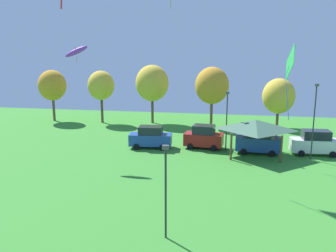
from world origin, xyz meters
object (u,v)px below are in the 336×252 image
at_px(parked_car_third_from_left, 258,141).
at_px(light_post_2, 314,118).
at_px(kite_flying_4, 290,64).
at_px(parked_car_rightmost_in_row, 315,143).
at_px(treeline_tree_0, 52,85).
at_px(parked_car_second_from_left, 204,137).
at_px(treeline_tree_1, 101,86).
at_px(treeline_tree_3, 212,86).
at_px(park_pavilion, 256,125).
at_px(treeline_tree_4, 279,96).
at_px(parked_car_leftmost, 151,137).
at_px(light_post_1, 166,186).
at_px(treeline_tree_2, 152,83).
at_px(light_post_0, 227,118).
at_px(kite_flying_3, 76,52).

bearing_deg(parked_car_third_from_left, light_post_2, -11.13).
xyz_separation_m(kite_flying_4, parked_car_third_from_left, (-2.08, 3.12, -7.77)).
xyz_separation_m(parked_car_rightmost_in_row, treeline_tree_0, (-34.13, 11.58, 3.99)).
height_order(parked_car_second_from_left, treeline_tree_0, treeline_tree_0).
relative_size(treeline_tree_1, treeline_tree_3, 0.92).
distance_m(park_pavilion, treeline_tree_4, 14.10).
distance_m(parked_car_leftmost, light_post_1, 18.81).
bearing_deg(light_post_2, treeline_tree_2, 142.42).
xyz_separation_m(parked_car_leftmost, treeline_tree_1, (-9.92, 11.98, 4.17)).
bearing_deg(treeline_tree_2, treeline_tree_4, -0.94).
distance_m(parked_car_second_from_left, light_post_1, 19.02).
height_order(parked_car_rightmost_in_row, light_post_1, light_post_1).
bearing_deg(parked_car_second_from_left, treeline_tree_3, 95.49).
xyz_separation_m(parked_car_third_from_left, light_post_0, (-3.22, 0.39, 2.19)).
bearing_deg(light_post_2, treeline_tree_1, 152.77).
distance_m(parked_car_leftmost, treeline_tree_4, 19.54).
height_order(light_post_2, treeline_tree_1, treeline_tree_1).
bearing_deg(light_post_2, parked_car_third_from_left, 165.31).
xyz_separation_m(parked_car_third_from_left, light_post_1, (-6.11, -17.94, 1.76)).
distance_m(parked_car_third_from_left, treeline_tree_3, 14.10).
bearing_deg(parked_car_third_from_left, light_post_0, 176.71).
bearing_deg(park_pavilion, light_post_2, -6.41).
relative_size(parked_car_leftmost, treeline_tree_2, 0.56).
bearing_deg(parked_car_rightmost_in_row, treeline_tree_1, 153.59).
bearing_deg(kite_flying_4, light_post_0, 146.46).
xyz_separation_m(parked_car_second_from_left, treeline_tree_0, (-22.99, 11.13, 3.99)).
bearing_deg(light_post_0, parked_car_leftmost, -177.80).
bearing_deg(treeline_tree_1, parked_car_second_from_left, -35.58).
height_order(parked_car_leftmost, parked_car_third_from_left, parked_car_third_from_left).
distance_m(kite_flying_3, parked_car_leftmost, 11.51).
bearing_deg(parked_car_third_from_left, treeline_tree_4, 79.18).
bearing_deg(light_post_1, kite_flying_4, 61.08).
bearing_deg(parked_car_leftmost, parked_car_second_from_left, 4.32).
distance_m(parked_car_third_from_left, light_post_1, 19.04).
bearing_deg(light_post_1, parked_car_rightmost_in_row, 57.69).
height_order(parked_car_leftmost, treeline_tree_2, treeline_tree_2).
height_order(light_post_1, treeline_tree_3, treeline_tree_3).
distance_m(treeline_tree_2, treeline_tree_3, 8.47).
xyz_separation_m(parked_car_rightmost_in_row, treeline_tree_1, (-26.63, 11.53, 4.11)).
xyz_separation_m(kite_flying_3, treeline_tree_1, (-3.62, 15.55, -4.78)).
distance_m(kite_flying_4, parked_car_second_from_left, 11.70).
bearing_deg(treeline_tree_2, parked_car_rightmost_in_row, -32.96).
height_order(parked_car_rightmost_in_row, treeline_tree_0, treeline_tree_0).
bearing_deg(parked_car_third_from_left, parked_car_second_from_left, 173.58).
relative_size(parked_car_rightmost_in_row, treeline_tree_4, 0.73).
xyz_separation_m(kite_flying_4, park_pavilion, (-2.47, 2.44, -5.98)).
height_order(parked_car_leftmost, parked_car_rightmost_in_row, parked_car_rightmost_in_row).
bearing_deg(parked_car_third_from_left, park_pavilion, -116.19).
xyz_separation_m(light_post_0, treeline_tree_3, (-2.25, 11.89, 2.08)).
height_order(light_post_1, light_post_2, light_post_2).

